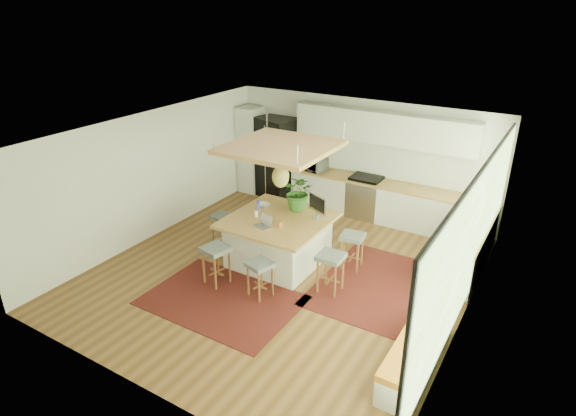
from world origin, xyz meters
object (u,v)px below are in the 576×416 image
Objects in this scene: stool_near_left at (216,266)px; stool_left_side at (223,228)px; island at (279,240)px; microwave at (314,162)px; monitor at (317,205)px; stool_right_back at (352,251)px; island_plant at (299,196)px; stool_right_front at (330,274)px; laptop at (262,221)px; stool_near_right at (260,278)px; fridge at (278,162)px.

stool_near_left reaches higher than stool_left_side.
island is 3.14× the size of microwave.
stool_left_side is at bearing -144.75° from monitor.
stool_near_left is 2.57m from stool_right_back.
island is 2.52× the size of stool_near_left.
stool_near_left is (-0.55, -1.25, -0.11)m from island.
island_plant reaches higher than microwave.
stool_left_side is at bearing -160.10° from island_plant.
stool_right_front is 0.94m from stool_right_back.
stool_near_right is at bearing -43.00° from laptop.
stool_right_front is at bearing 17.63° from laptop.
stool_right_back is at bearing -19.96° from fridge.
stool_right_front is 1.38m from monitor.
microwave reaches higher than stool_left_side.
stool_near_right is 0.90× the size of island_plant.
island is 2.50× the size of stool_right_front.
stool_near_left is 2.19m from monitor.
monitor is at bearing 68.31° from laptop.
fridge reaches higher than island.
monitor is at bearing 54.96° from stool_near_left.
stool_near_right is 1.97m from island_plant.
stool_left_side is at bearing 170.73° from stool_right_front.
fridge is 1.08m from microwave.
stool_left_side is 1.83m from island_plant.
island_plant is (1.52, 0.55, 0.87)m from stool_left_side.
island_plant is (0.18, 1.02, 0.17)m from laptop.
microwave is at bearing 111.24° from island_plant.
stool_right_front is 3.94m from microwave.
stool_near_right is 0.90× the size of stool_right_front.
laptop is (0.48, 0.79, 0.70)m from stool_near_left.
microwave is (-0.21, 4.07, 0.77)m from stool_near_left.
island is at bearing -60.55° from microwave.
island_plant is at bearing -54.29° from microwave.
stool_right_front is at bearing -42.75° from microwave.
microwave is (-0.76, 2.83, 0.66)m from island.
stool_left_side is 0.89× the size of island_plant.
island is at bearing -122.01° from monitor.
laptop is at bearing -103.94° from monitor.
monitor is (-0.71, -0.11, 0.83)m from stool_right_back.
stool_right_back is 1.10m from monitor.
stool_near_right is 1.10m from laptop.
island_plant is at bearing -173.55° from monitor.
stool_right_front is at bearing -9.27° from stool_left_side.
fridge is 3.97m from stool_right_back.
stool_near_left is 1.04× the size of stool_right_back.
laptop reaches higher than stool_near_right.
fridge reaches higher than microwave.
monitor is at bearing -28.43° from fridge.
fridge is at bearing 130.10° from island_plant.
fridge reaches higher than stool_near_right.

